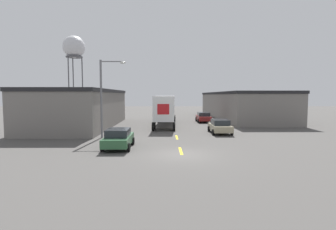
% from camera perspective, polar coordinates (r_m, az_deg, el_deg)
% --- Properties ---
extents(ground_plane, '(160.00, 160.00, 0.00)m').
position_cam_1_polar(ground_plane, '(18.22, 3.00, -8.59)').
color(ground_plane, '#4C4947').
extents(road_centerline, '(0.20, 15.09, 0.01)m').
position_cam_1_polar(road_centerline, '(25.50, 1.92, -4.86)').
color(road_centerline, gold).
rests_on(road_centerline, ground_plane).
extents(warehouse_left, '(8.46, 20.06, 4.82)m').
position_cam_1_polar(warehouse_left, '(35.98, -18.28, 1.46)').
color(warehouse_left, slate).
rests_on(warehouse_left, ground_plane).
extents(warehouse_right, '(9.12, 29.92, 4.66)m').
position_cam_1_polar(warehouse_right, '(49.33, 15.18, 2.14)').
color(warehouse_right, slate).
rests_on(warehouse_right, ground_plane).
extents(semi_truck, '(3.17, 12.86, 3.98)m').
position_cam_1_polar(semi_truck, '(35.07, -0.56, 1.50)').
color(semi_truck, black).
rests_on(semi_truck, ground_plane).
extents(parked_car_left_near, '(2.10, 4.30, 1.49)m').
position_cam_1_polar(parked_car_left_near, '(20.65, -10.73, -4.95)').
color(parked_car_left_near, '#2D5B38').
rests_on(parked_car_left_near, ground_plane).
extents(parked_car_right_far, '(2.10, 4.30, 1.49)m').
position_cam_1_polar(parked_car_right_far, '(40.23, 7.73, -0.43)').
color(parked_car_right_far, maroon).
rests_on(parked_car_right_far, ground_plane).
extents(parked_car_right_mid, '(2.10, 4.30, 1.49)m').
position_cam_1_polar(parked_car_right_mid, '(28.55, 11.24, -2.40)').
color(parked_car_right_mid, tan).
rests_on(parked_car_right_mid, ground_plane).
extents(water_tower, '(5.66, 5.66, 19.48)m').
position_cam_1_polar(water_tower, '(74.40, -19.79, 13.60)').
color(water_tower, '#47474C').
rests_on(water_tower, ground_plane).
extents(street_lamp, '(2.47, 0.32, 7.40)m').
position_cam_1_polar(street_lamp, '(25.65, -13.70, 4.77)').
color(street_lamp, slate).
rests_on(street_lamp, ground_plane).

